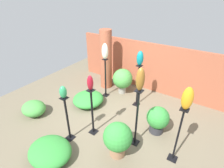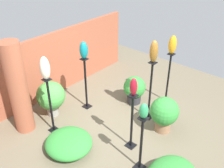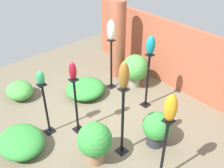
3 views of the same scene
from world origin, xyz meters
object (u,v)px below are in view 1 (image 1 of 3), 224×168
art_vase_jade (63,92)px  potted_plant_walkway_edge (158,119)px  potted_plant_mid_left (118,138)px  pedestal_ruby (92,114)px  pedestal_amber (177,138)px  brick_pillar (106,60)px  pedestal_bronze (137,121)px  art_vase_ivory (105,51)px  art_vase_teal (140,58)px  pedestal_teal (138,88)px  potted_plant_front_left (123,79)px  art_vase_ruby (90,83)px  pedestal_jade (68,121)px  art_vase_amber (187,99)px  pedestal_ivory (106,80)px  art_vase_bronze (140,79)px

art_vase_jade → potted_plant_walkway_edge: (1.73, 1.43, -0.96)m
art_vase_jade → potted_plant_mid_left: 1.56m
pedestal_ruby → potted_plant_mid_left: 0.93m
pedestal_ruby → pedestal_amber: (1.99, 0.33, 0.04)m
pedestal_amber → art_vase_jade: art_vase_jade is taller
brick_pillar → pedestal_bronze: (2.21, -1.93, -0.38)m
art_vase_ivory → potted_plant_walkway_edge: size_ratio=0.68×
pedestal_bronze → art_vase_teal: (-0.69, 1.46, 0.90)m
pedestal_teal → potted_plant_mid_left: bearing=-75.7°
art_vase_teal → potted_plant_front_left: bearing=152.0°
art_vase_ruby → art_vase_ivory: size_ratio=0.74×
art_vase_jade → potted_plant_front_left: bearing=90.6°
pedestal_ruby → art_vase_jade: size_ratio=4.37×
art_vase_jade → pedestal_bronze: bearing=28.3°
pedestal_jade → potted_plant_walkway_edge: 2.25m
art_vase_ivory → pedestal_amber: bearing=-25.5°
pedestal_teal → art_vase_amber: bearing=-41.2°
art_vase_jade → art_vase_ivory: (-0.40, 2.14, 0.24)m
pedestal_amber → pedestal_bronze: (-0.92, -0.05, 0.06)m
art_vase_ruby → art_vase_ivory: (-0.77, 1.65, 0.13)m
pedestal_ivory → art_vase_bronze: size_ratio=2.65×
pedestal_teal → art_vase_teal: 0.96m
art_vase_ruby → art_vase_ivory: 1.82m
brick_pillar → art_vase_teal: 1.68m
pedestal_amber → pedestal_ivory: pedestal_amber is taller
art_vase_teal → art_vase_amber: 2.13m
brick_pillar → potted_plant_front_left: bearing=-4.5°
art_vase_ivory → art_vase_bronze: bearing=-36.6°
pedestal_jade → pedestal_amber: bearing=19.3°
art_vase_ruby → potted_plant_walkway_edge: art_vase_ruby is taller
pedestal_ruby → art_vase_ruby: bearing=-90.0°
pedestal_teal → potted_plant_mid_left: 2.04m
pedestal_amber → potted_plant_mid_left: 1.25m
pedestal_jade → potted_plant_walkway_edge: (1.73, 1.43, -0.15)m
art_vase_teal → art_vase_jade: art_vase_teal is taller
art_vase_bronze → potted_plant_front_left: (-1.46, 1.87, -1.23)m
brick_pillar → potted_plant_mid_left: brick_pillar is taller
brick_pillar → pedestal_bronze: bearing=-41.1°
pedestal_teal → pedestal_amber: size_ratio=1.00×
brick_pillar → pedestal_bronze: brick_pillar is taller
pedestal_amber → art_vase_ruby: art_vase_ruby is taller
potted_plant_walkway_edge → art_vase_bronze: bearing=-113.9°
art_vase_bronze → potted_plant_walkway_edge: size_ratio=0.69×
art_vase_teal → art_vase_ruby: bearing=-102.7°
art_vase_jade → art_vase_amber: art_vase_amber is taller
art_vase_ruby → pedestal_ivory: bearing=114.9°
pedestal_ruby → pedestal_bronze: bearing=14.7°
pedestal_jade → pedestal_teal: bearing=71.4°
brick_pillar → pedestal_ivory: (0.37, -0.56, -0.45)m
pedestal_amber → pedestal_teal: bearing=138.8°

